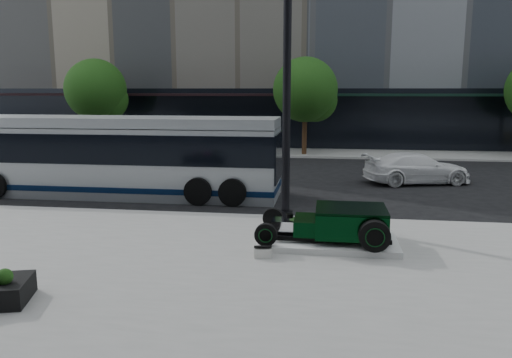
# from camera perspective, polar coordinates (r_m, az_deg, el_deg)

# --- Properties ---
(ground) EXTENTS (120.00, 120.00, 0.00)m
(ground) POSITION_cam_1_polar(r_m,az_deg,el_deg) (17.41, 0.25, -2.81)
(ground) COLOR black
(ground) RESTS_ON ground
(sidewalk_far) EXTENTS (70.00, 4.00, 0.12)m
(sidewalk_far) POSITION_cam_1_polar(r_m,az_deg,el_deg) (31.13, 3.76, 3.03)
(sidewalk_far) COLOR gray
(sidewalk_far) RESTS_ON ground
(street_trees) EXTENTS (29.80, 3.80, 5.70)m
(street_trees) POSITION_cam_1_polar(r_m,az_deg,el_deg) (29.90, 5.92, 9.83)
(street_trees) COLOR black
(street_trees) RESTS_ON sidewalk_far
(display_plinth) EXTENTS (3.40, 1.80, 0.15)m
(display_plinth) POSITION_cam_1_polar(r_m,az_deg,el_deg) (12.60, 8.17, -7.08)
(display_plinth) COLOR silver
(display_plinth) RESTS_ON sidewalk_near
(hot_rod) EXTENTS (3.22, 2.00, 0.81)m
(hot_rod) POSITION_cam_1_polar(r_m,az_deg,el_deg) (12.47, 9.76, -4.90)
(hot_rod) COLOR black
(hot_rod) RESTS_ON display_plinth
(info_plaque) EXTENTS (0.44, 0.36, 0.31)m
(info_plaque) POSITION_cam_1_polar(r_m,az_deg,el_deg) (11.57, 0.76, -8.29)
(info_plaque) COLOR silver
(info_plaque) RESTS_ON sidewalk_near
(lamppost) EXTENTS (0.43, 0.43, 7.87)m
(lamppost) POSITION_cam_1_polar(r_m,az_deg,el_deg) (14.65, 3.53, 9.56)
(lamppost) COLOR black
(lamppost) RESTS_ON sidewalk_near
(transit_bus) EXTENTS (12.12, 2.88, 2.92)m
(transit_bus) POSITION_cam_1_polar(r_m,az_deg,el_deg) (19.34, -15.47, 2.60)
(transit_bus) COLOR #A4AAAE
(transit_bus) RESTS_ON ground
(white_sedan) EXTENTS (4.75, 2.92, 1.29)m
(white_sedan) POSITION_cam_1_polar(r_m,az_deg,el_deg) (22.11, 17.90, 1.17)
(white_sedan) COLOR white
(white_sedan) RESTS_ON ground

